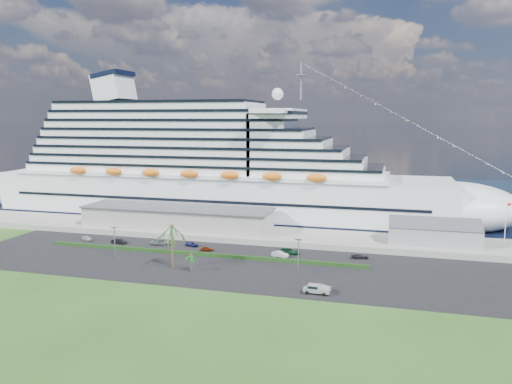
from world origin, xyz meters
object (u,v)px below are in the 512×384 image
(parked_car_3, at_px, (192,244))
(boat_trailer, at_px, (320,286))
(cruise_ship, at_px, (213,172))
(pickup_truck, at_px, (316,289))

(parked_car_3, relative_size, boat_trailer, 0.69)
(cruise_ship, relative_size, boat_trailer, 31.40)
(pickup_truck, bearing_deg, boat_trailer, 69.18)
(boat_trailer, bearing_deg, parked_car_3, 145.81)
(cruise_ship, distance_m, boat_trailer, 83.94)
(cruise_ship, xyz_separation_m, parked_car_3, (7.93, -39.58, -15.97))
(cruise_ship, bearing_deg, boat_trailer, -54.23)
(parked_car_3, distance_m, boat_trailer, 48.71)
(boat_trailer, bearing_deg, pickup_truck, -110.82)
(pickup_truck, relative_size, boat_trailer, 0.91)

